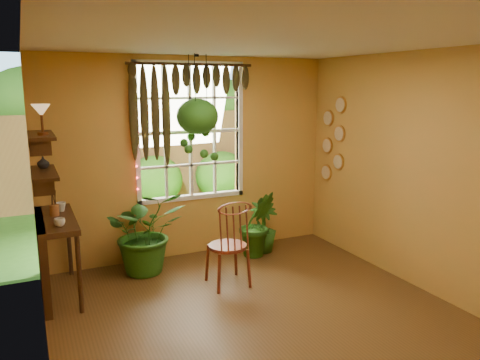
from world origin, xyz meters
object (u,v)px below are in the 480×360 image
object	(u,v)px
potted_plant_left	(146,231)
potted_plant_mid	(257,224)
windsor_chair	(229,257)
counter_ledge	(47,249)
hanging_basket	(198,120)

from	to	relation	value
potted_plant_left	potted_plant_mid	bearing A→B (deg)	-2.58
windsor_chair	potted_plant_left	world-z (taller)	windsor_chair
counter_ledge	windsor_chair	bearing A→B (deg)	-16.27
counter_ledge	hanging_basket	size ratio (longest dim) A/B	0.87
windsor_chair	potted_plant_mid	size ratio (longest dim) A/B	1.31
potted_plant_left	potted_plant_mid	world-z (taller)	potted_plant_left
counter_ledge	windsor_chair	xyz separation A→B (m)	(1.93, -0.56, -0.21)
windsor_chair	potted_plant_left	size ratio (longest dim) A/B	1.13
counter_ledge	potted_plant_mid	bearing A→B (deg)	3.77
potted_plant_left	hanging_basket	xyz separation A→B (m)	(0.75, 0.13, 1.35)
hanging_basket	windsor_chair	bearing A→B (deg)	-88.65
counter_ledge	hanging_basket	bearing A→B (deg)	11.01
counter_ledge	hanging_basket	distance (m)	2.35
potted_plant_left	hanging_basket	bearing A→B (deg)	9.56
hanging_basket	potted_plant_left	bearing A→B (deg)	-170.44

